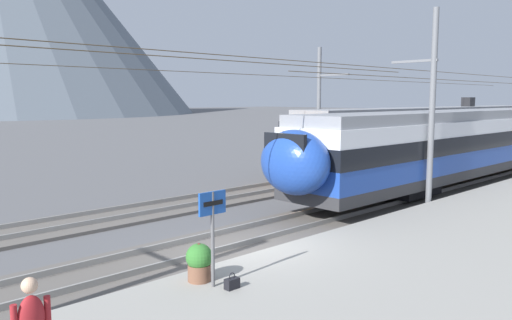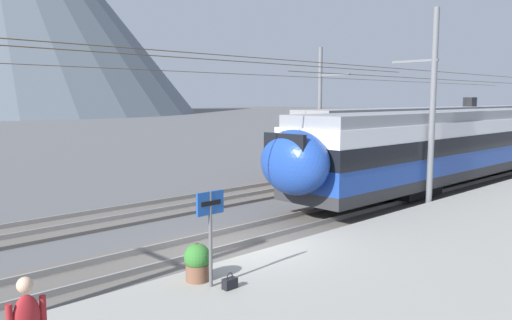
# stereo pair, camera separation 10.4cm
# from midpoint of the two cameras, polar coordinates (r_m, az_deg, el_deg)

# --- Properties ---
(ground_plane) EXTENTS (400.00, 400.00, 0.00)m
(ground_plane) POSITION_cam_midpoint_polar(r_m,az_deg,el_deg) (14.52, -0.86, -10.88)
(ground_plane) COLOR #565659
(platform_slab) EXTENTS (120.00, 7.68, 0.37)m
(platform_slab) POSITION_cam_midpoint_polar(r_m,az_deg,el_deg) (11.74, 14.59, -14.54)
(platform_slab) COLOR gray
(platform_slab) RESTS_ON ground
(track_near) EXTENTS (120.00, 3.00, 0.28)m
(track_near) POSITION_cam_midpoint_polar(r_m,az_deg,el_deg) (15.45, -4.20, -9.53)
(track_near) COLOR #5B5651
(track_near) RESTS_ON ground
(track_far) EXTENTS (120.00, 3.00, 0.28)m
(track_far) POSITION_cam_midpoint_polar(r_m,az_deg,el_deg) (19.93, -14.40, -5.97)
(track_far) COLOR #5B5651
(track_far) RESTS_ON ground
(train_near_platform) EXTENTS (35.44, 3.04, 4.27)m
(train_near_platform) POSITION_cam_midpoint_polar(r_m,az_deg,el_deg) (31.93, 25.39, 2.29)
(train_near_platform) COLOR #2D2D30
(train_near_platform) RESTS_ON track_near
(train_far_track) EXTENTS (30.72, 2.90, 4.27)m
(train_far_track) POSITION_cam_midpoint_polar(r_m,az_deg,el_deg) (37.93, 19.84, 3.16)
(train_far_track) COLOR #2D2D30
(train_far_track) RESTS_ON track_far
(catenary_mast_mid) EXTENTS (40.55, 2.02, 7.97)m
(catenary_mast_mid) POSITION_cam_midpoint_polar(r_m,az_deg,el_deg) (21.39, 19.13, 5.74)
(catenary_mast_mid) COLOR slate
(catenary_mast_mid) RESTS_ON ground
(catenary_mast_far_side) EXTENTS (40.55, 2.24, 7.39)m
(catenary_mast_far_side) POSITION_cam_midpoint_polar(r_m,az_deg,el_deg) (29.87, 7.50, 5.80)
(catenary_mast_far_side) COLOR slate
(catenary_mast_far_side) RESTS_ON ground
(platform_sign) EXTENTS (0.70, 0.08, 2.10)m
(platform_sign) POSITION_cam_midpoint_polar(r_m,az_deg,el_deg) (10.96, -4.90, -6.41)
(platform_sign) COLOR #59595B
(platform_sign) RESTS_ON platform_slab
(handbag_near_sign) EXTENTS (0.32, 0.18, 0.36)m
(handbag_near_sign) POSITION_cam_midpoint_polar(r_m,az_deg,el_deg) (11.22, -2.70, -13.69)
(handbag_near_sign) COLOR black
(handbag_near_sign) RESTS_ON platform_slab
(potted_plant_platform_edge) EXTENTS (0.60, 0.60, 0.86)m
(potted_plant_platform_edge) POSITION_cam_midpoint_polar(r_m,az_deg,el_deg) (11.61, -6.38, -11.19)
(potted_plant_platform_edge) COLOR brown
(potted_plant_platform_edge) RESTS_ON platform_slab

